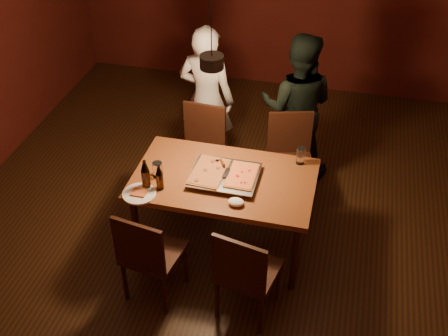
% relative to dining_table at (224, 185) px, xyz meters
% --- Properties ---
extents(room_shell, '(6.00, 6.00, 6.00)m').
position_rel_dining_table_xyz_m(room_shell, '(-0.11, 0.08, 0.72)').
color(room_shell, '#39200F').
rests_on(room_shell, ground).
extents(dining_table, '(1.50, 0.90, 0.75)m').
position_rel_dining_table_xyz_m(dining_table, '(0.00, 0.00, 0.00)').
color(dining_table, brown).
rests_on(dining_table, floor).
extents(chair_far_left, '(0.45, 0.45, 0.49)m').
position_rel_dining_table_xyz_m(chair_far_left, '(-0.41, 0.76, -0.14)').
color(chair_far_left, '#38190F').
rests_on(chair_far_left, floor).
extents(chair_far_right, '(0.52, 0.52, 0.49)m').
position_rel_dining_table_xyz_m(chair_far_right, '(0.45, 0.82, -0.14)').
color(chair_far_right, '#38190F').
rests_on(chair_far_right, floor).
extents(chair_near_left, '(0.48, 0.48, 0.49)m').
position_rel_dining_table_xyz_m(chair_near_left, '(-0.42, -0.74, -0.14)').
color(chair_near_left, '#38190F').
rests_on(chair_near_left, floor).
extents(chair_near_right, '(0.50, 0.50, 0.49)m').
position_rel_dining_table_xyz_m(chair_near_right, '(0.34, -0.75, -0.14)').
color(chair_near_right, '#38190F').
rests_on(chair_near_right, floor).
extents(pizza_tray, '(0.58, 0.48, 0.05)m').
position_rel_dining_table_xyz_m(pizza_tray, '(0.01, -0.01, 0.10)').
color(pizza_tray, silver).
rests_on(pizza_tray, dining_table).
extents(pizza_meat, '(0.28, 0.43, 0.02)m').
position_rel_dining_table_xyz_m(pizza_meat, '(-0.12, -0.02, 0.13)').
color(pizza_meat, maroon).
rests_on(pizza_meat, pizza_tray).
extents(pizza_cheese, '(0.23, 0.37, 0.02)m').
position_rel_dining_table_xyz_m(pizza_cheese, '(0.15, -0.01, 0.13)').
color(pizza_cheese, gold).
rests_on(pizza_cheese, pizza_tray).
extents(spatula, '(0.19, 0.25, 0.04)m').
position_rel_dining_table_xyz_m(spatula, '(0.02, -0.01, 0.14)').
color(spatula, silver).
rests_on(spatula, pizza_tray).
extents(beer_bottle_a, '(0.07, 0.07, 0.27)m').
position_rel_dining_table_xyz_m(beer_bottle_a, '(-0.57, -0.27, 0.21)').
color(beer_bottle_a, black).
rests_on(beer_bottle_a, dining_table).
extents(beer_bottle_b, '(0.06, 0.06, 0.23)m').
position_rel_dining_table_xyz_m(beer_bottle_b, '(-0.46, -0.26, 0.19)').
color(beer_bottle_b, black).
rests_on(beer_bottle_b, dining_table).
extents(water_glass_left, '(0.08, 0.08, 0.13)m').
position_rel_dining_table_xyz_m(water_glass_left, '(-0.54, -0.11, 0.14)').
color(water_glass_left, silver).
rests_on(water_glass_left, dining_table).
extents(water_glass_right, '(0.07, 0.07, 0.15)m').
position_rel_dining_table_xyz_m(water_glass_right, '(0.58, 0.35, 0.15)').
color(water_glass_right, silver).
rests_on(water_glass_right, dining_table).
extents(plate_slice, '(0.27, 0.27, 0.03)m').
position_rel_dining_table_xyz_m(plate_slice, '(-0.60, -0.37, 0.08)').
color(plate_slice, white).
rests_on(plate_slice, dining_table).
extents(napkin, '(0.13, 0.10, 0.05)m').
position_rel_dining_table_xyz_m(napkin, '(0.17, -0.31, 0.10)').
color(napkin, white).
rests_on(napkin, dining_table).
extents(diner_white, '(0.60, 0.42, 1.55)m').
position_rel_dining_table_xyz_m(diner_white, '(-0.46, 1.15, 0.10)').
color(diner_white, silver).
rests_on(diner_white, floor).
extents(diner_dark, '(0.74, 0.58, 1.53)m').
position_rel_dining_table_xyz_m(diner_dark, '(0.43, 1.25, 0.09)').
color(diner_dark, black).
rests_on(diner_dark, floor).
extents(pendant_lamp, '(0.18, 0.18, 1.10)m').
position_rel_dining_table_xyz_m(pendant_lamp, '(-0.11, 0.08, 1.08)').
color(pendant_lamp, black).
rests_on(pendant_lamp, ceiling).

